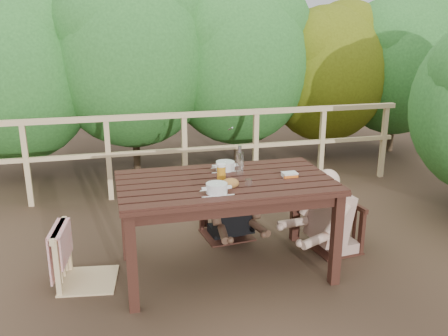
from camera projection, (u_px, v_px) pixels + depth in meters
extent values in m
plane|color=#483424|center=(225.00, 270.00, 4.14)|extent=(60.00, 60.00, 0.00)
cube|color=black|center=(225.00, 227.00, 4.02)|extent=(1.73, 0.97, 0.80)
cube|color=#D7B682|center=(85.00, 230.00, 3.82)|extent=(0.52, 0.52, 0.92)
cube|color=black|center=(227.00, 192.00, 4.67)|extent=(0.50, 0.50, 0.91)
cube|color=black|center=(336.00, 207.00, 4.40)|extent=(0.46, 0.46, 0.84)
cube|color=#D7B682|center=(185.00, 154.00, 5.85)|extent=(5.60, 0.10, 1.01)
cylinder|color=white|center=(217.00, 189.00, 3.60)|extent=(0.27, 0.27, 0.09)
cylinder|color=white|center=(225.00, 167.00, 4.15)|extent=(0.27, 0.27, 0.09)
ellipsoid|color=#A37026|center=(230.00, 183.00, 3.74)|extent=(0.14, 0.10, 0.08)
cylinder|color=#C4892B|center=(221.00, 173.00, 3.90)|extent=(0.07, 0.07, 0.14)
cylinder|color=white|center=(240.00, 162.00, 3.98)|extent=(0.06, 0.06, 0.27)
cylinder|color=white|center=(249.00, 183.00, 3.76)|extent=(0.06, 0.06, 0.07)
cube|color=white|center=(290.00, 175.00, 3.98)|extent=(0.12, 0.09, 0.05)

